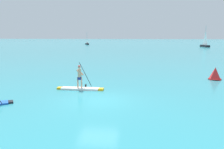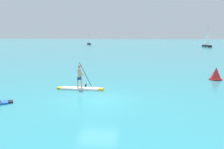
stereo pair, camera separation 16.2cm
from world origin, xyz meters
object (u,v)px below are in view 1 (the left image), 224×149
at_px(race_marker_buoy, 215,74).
at_px(sailboat_right_horizon, 205,44).
at_px(paddleboarder_mid_center, 80,85).
at_px(sailboat_left_horizon, 87,43).

xyz_separation_m(race_marker_buoy, sailboat_right_horizon, (14.73, 60.20, 0.39)).
distance_m(paddleboarder_mid_center, sailboat_left_horizon, 81.61).
distance_m(race_marker_buoy, sailboat_right_horizon, 61.97).
relative_size(race_marker_buoy, sailboat_right_horizon, 0.18).
bearing_deg(sailboat_left_horizon, paddleboarder_mid_center, 169.53).
xyz_separation_m(race_marker_buoy, sailboat_left_horizon, (-29.13, 74.31, 0.34)).
xyz_separation_m(paddleboarder_mid_center, sailboat_right_horizon, (25.95, 65.50, 0.58)).
bearing_deg(race_marker_buoy, paddleboarder_mid_center, -154.67).
height_order(paddleboarder_mid_center, race_marker_buoy, paddleboarder_mid_center).
bearing_deg(sailboat_right_horizon, race_marker_buoy, 156.58).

